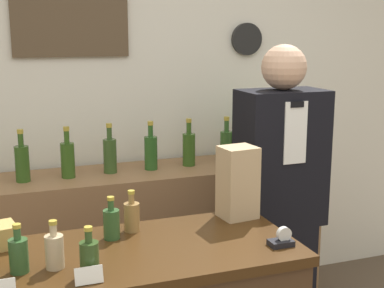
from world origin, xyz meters
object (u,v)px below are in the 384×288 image
shopkeeper (279,211)px  paper_bag (238,182)px  potted_plant (262,131)px  tape_dispenser (282,240)px

shopkeeper → paper_bag: (-0.38, -0.31, 0.28)m
potted_plant → paper_bag: (-0.60, -0.94, -0.02)m
potted_plant → paper_bag: size_ratio=1.18×
paper_bag → tape_dispenser: (0.02, -0.35, -0.13)m
potted_plant → tape_dispenser: (-0.57, -1.28, -0.16)m
potted_plant → tape_dispenser: bearing=-114.0°
tape_dispenser → paper_bag: bearing=94.0°
potted_plant → paper_bag: potted_plant is taller
paper_bag → tape_dispenser: 0.37m
paper_bag → tape_dispenser: bearing=-86.0°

